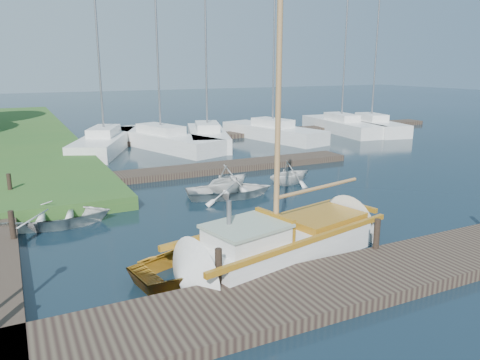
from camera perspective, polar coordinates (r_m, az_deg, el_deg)
name	(u,v)px	position (r m, az deg, el deg)	size (l,w,h in m)	color
ground	(240,214)	(16.08, 0.00, -4.16)	(160.00, 160.00, 0.00)	black
near_dock	(355,280)	(11.34, 13.88, -11.75)	(18.00, 2.20, 0.30)	#2C201B
far_dock	(217,168)	(22.55, -2.78, 1.50)	(14.00, 1.60, 0.30)	#2C201B
pontoon	(265,132)	(34.45, 3.11, 5.81)	(30.00, 1.60, 0.30)	#2C201B
mooring_post_1	(219,266)	(10.40, -2.63, -10.41)	(0.16, 0.16, 0.80)	black
mooring_post_2	(377,234)	(12.75, 16.33, -6.31)	(0.16, 0.16, 0.80)	black
mooring_post_4	(12,225)	(14.35, -26.02, -4.92)	(0.16, 0.16, 0.80)	black
mooring_post_5	(10,184)	(19.18, -26.28, -0.46)	(0.16, 0.16, 0.80)	black
sailboat	(286,244)	(12.61, 5.57, -7.75)	(7.41, 3.49, 9.83)	white
dinghy	(210,255)	(11.71, -3.71, -9.14)	(2.79, 3.90, 0.81)	#8C580D
tender_a	(49,213)	(16.05, -22.28, -3.79)	(2.70, 3.78, 0.78)	white
tender_b	(228,177)	(18.54, -1.44, 0.33)	(2.08, 2.41, 1.27)	white
tender_c	(230,188)	(18.07, -1.26, -0.97)	(2.39, 3.35, 0.69)	white
tender_d	(290,171)	(20.03, 6.10, 1.06)	(1.83, 2.12, 1.12)	white
marina_boat_0	(105,141)	(29.03, -16.18, 4.61)	(5.40, 8.57, 11.89)	white
marina_boat_1	(161,139)	(29.19, -9.61, 4.98)	(5.09, 9.64, 9.91)	white
marina_boat_2	(207,136)	(30.05, -4.00, 5.43)	(4.50, 8.09, 11.24)	white
marina_boat_3	(272,131)	(32.18, 3.98, 6.01)	(4.03, 8.61, 12.74)	white
marina_boat_5	(341,125)	(36.37, 12.24, 6.60)	(3.12, 8.64, 10.41)	white
marina_boat_6	(371,125)	(36.83, 15.70, 6.50)	(3.51, 7.55, 10.38)	white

